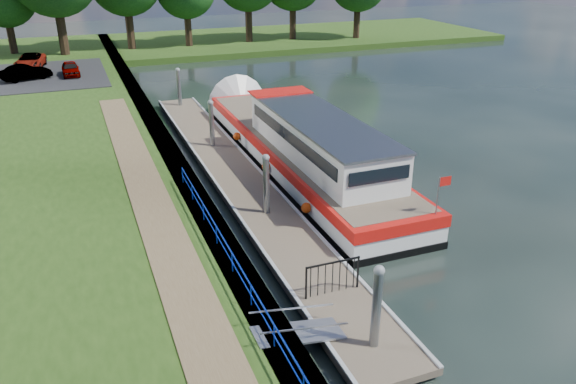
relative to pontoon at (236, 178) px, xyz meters
name	(u,v)px	position (x,y,z in m)	size (l,w,h in m)	color
ground	(364,345)	(0.00, -13.00, -0.18)	(160.00, 160.00, 0.00)	black
bank_edge	(175,167)	(-2.55, 2.00, 0.20)	(1.10, 90.00, 0.78)	#473D2D
far_bank	(240,41)	(12.00, 39.00, 0.12)	(60.00, 18.00, 0.60)	#223F12
footpath	(161,226)	(-4.40, -5.00, 0.62)	(1.60, 40.00, 0.05)	brown
carpark	(14,78)	(-11.00, 25.00, 0.62)	(14.00, 12.00, 0.06)	black
blue_fence	(241,273)	(-2.75, -10.00, 1.13)	(0.04, 18.04, 0.72)	#0C2DBF
pontoon	(236,178)	(0.00, 0.00, 0.00)	(2.50, 30.00, 0.56)	brown
mooring_piles	(235,157)	(0.00, 0.00, 1.10)	(0.30, 27.30, 3.55)	gray
gangway	(298,332)	(-1.85, -12.50, 0.44)	(2.58, 1.00, 0.92)	#A5A8AD
gate_panel	(333,273)	(0.00, -10.80, 0.97)	(1.85, 0.05, 1.15)	black
barge	(296,144)	(3.60, 1.20, 0.90)	(4.36, 21.15, 4.78)	black
car_a	(70,69)	(-6.68, 23.99, 1.20)	(1.30, 3.23, 1.10)	#999999
car_b	(26,72)	(-9.93, 23.51, 1.25)	(1.27, 3.65, 1.20)	#999999
car_d	(30,61)	(-9.76, 28.17, 1.27)	(2.04, 4.43, 1.23)	#999999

